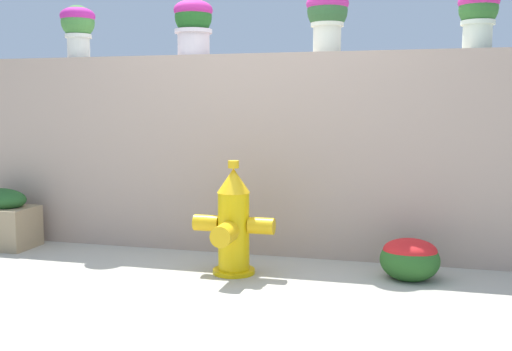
{
  "coord_description": "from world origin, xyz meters",
  "views": [
    {
      "loc": [
        1.13,
        -3.44,
        1.13
      ],
      "look_at": [
        -0.01,
        0.87,
        0.61
      ],
      "focal_mm": 42.05,
      "sensor_mm": 36.0,
      "label": 1
    }
  ],
  "objects_px": {
    "potted_plant_2": "(193,22)",
    "flower_bush_left": "(410,257)",
    "potted_plant_1": "(78,25)",
    "fire_hydrant": "(233,224)",
    "potted_plant_3": "(327,14)",
    "potted_plant_4": "(478,13)"
  },
  "relations": [
    {
      "from": "potted_plant_1",
      "to": "potted_plant_3",
      "type": "distance_m",
      "value": 2.05
    },
    {
      "from": "potted_plant_1",
      "to": "fire_hydrant",
      "type": "bearing_deg",
      "value": -24.26
    },
    {
      "from": "fire_hydrant",
      "to": "flower_bush_left",
      "type": "xyz_separation_m",
      "value": [
        1.16,
        0.18,
        -0.19
      ]
    },
    {
      "from": "potted_plant_3",
      "to": "potted_plant_4",
      "type": "bearing_deg",
      "value": -0.06
    },
    {
      "from": "potted_plant_1",
      "to": "potted_plant_4",
      "type": "bearing_deg",
      "value": 0.83
    },
    {
      "from": "potted_plant_3",
      "to": "potted_plant_1",
      "type": "bearing_deg",
      "value": -178.72
    },
    {
      "from": "potted_plant_3",
      "to": "fire_hydrant",
      "type": "height_order",
      "value": "potted_plant_3"
    },
    {
      "from": "potted_plant_1",
      "to": "potted_plant_2",
      "type": "bearing_deg",
      "value": -0.12
    },
    {
      "from": "potted_plant_4",
      "to": "potted_plant_2",
      "type": "bearing_deg",
      "value": -178.72
    },
    {
      "from": "fire_hydrant",
      "to": "potted_plant_1",
      "type": "bearing_deg",
      "value": 155.74
    },
    {
      "from": "potted_plant_2",
      "to": "flower_bush_left",
      "type": "height_order",
      "value": "potted_plant_2"
    },
    {
      "from": "fire_hydrant",
      "to": "flower_bush_left",
      "type": "height_order",
      "value": "fire_hydrant"
    },
    {
      "from": "potted_plant_1",
      "to": "potted_plant_2",
      "type": "relative_size",
      "value": 0.97
    },
    {
      "from": "potted_plant_2",
      "to": "flower_bush_left",
      "type": "xyz_separation_m",
      "value": [
        1.68,
        -0.51,
        -1.63
      ]
    },
    {
      "from": "potted_plant_1",
      "to": "potted_plant_2",
      "type": "distance_m",
      "value": 1.01
    },
    {
      "from": "potted_plant_2",
      "to": "potted_plant_4",
      "type": "relative_size",
      "value": 1.06
    },
    {
      "from": "potted_plant_1",
      "to": "flower_bush_left",
      "type": "distance_m",
      "value": 3.19
    },
    {
      "from": "potted_plant_3",
      "to": "flower_bush_left",
      "type": "distance_m",
      "value": 1.86
    },
    {
      "from": "potted_plant_3",
      "to": "fire_hydrant",
      "type": "bearing_deg",
      "value": -124.69
    },
    {
      "from": "potted_plant_1",
      "to": "fire_hydrant",
      "type": "xyz_separation_m",
      "value": [
        1.54,
        -0.69,
        -1.45
      ]
    },
    {
      "from": "potted_plant_3",
      "to": "potted_plant_2",
      "type": "bearing_deg",
      "value": -177.36
    },
    {
      "from": "potted_plant_3",
      "to": "flower_bush_left",
      "type": "bearing_deg",
      "value": -40.74
    }
  ]
}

